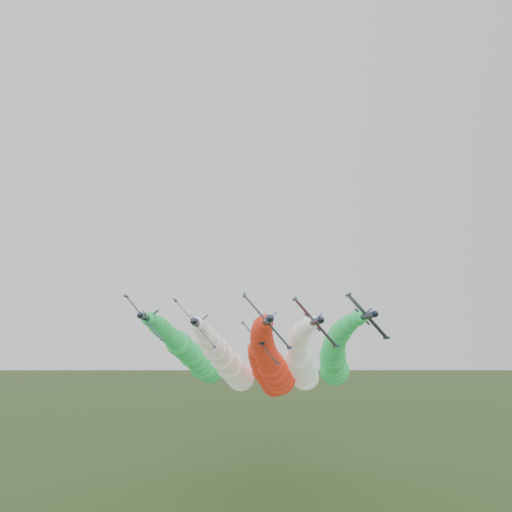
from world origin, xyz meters
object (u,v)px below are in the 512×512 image
object	(u,v)px
jet_lead	(272,365)
jet_inner_left	(229,364)
jet_outer_right	(335,358)
jet_trail	(267,372)
jet_inner_right	(301,363)
jet_outer_left	(195,358)

from	to	relation	value
jet_lead	jet_inner_left	size ratio (longest dim) A/B	1.00
jet_outer_right	jet_trail	distance (m)	22.10
jet_inner_right	jet_trail	distance (m)	17.91
jet_lead	jet_inner_right	world-z (taller)	jet_inner_right
jet_outer_left	jet_lead	bearing A→B (deg)	-38.27
jet_inner_left	jet_trail	bearing A→B (deg)	46.07
jet_inner_right	jet_outer_left	xyz separation A→B (m)	(-31.41, 8.75, 1.36)
jet_lead	jet_inner_left	distance (m)	16.43
jet_inner_right	jet_outer_left	distance (m)	32.63
jet_lead	jet_inner_right	xyz separation A→B (m)	(9.18, 8.79, 0.39)
jet_trail	jet_lead	bearing A→B (deg)	-90.79
jet_inner_right	jet_outer_right	xyz separation A→B (m)	(11.47, 7.83, 1.35)
jet_lead	jet_inner_left	xyz separation A→B (m)	(-11.80, 11.44, -0.01)
jet_inner_left	jet_outer_right	xyz separation A→B (m)	(32.45, 5.17, 1.75)
jet_inner_left	jet_outer_left	distance (m)	12.21
jet_outer_right	jet_trail	size ratio (longest dim) A/B	1.00
jet_outer_left	jet_trail	size ratio (longest dim) A/B	0.99
jet_outer_right	jet_trail	xyz separation A→B (m)	(-20.32, 7.42, -4.52)
jet_trail	jet_outer_right	bearing A→B (deg)	-20.05
jet_lead	jet_outer_right	world-z (taller)	jet_outer_right
jet_lead	jet_trail	world-z (taller)	jet_lead
jet_lead	jet_outer_left	world-z (taller)	jet_outer_left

